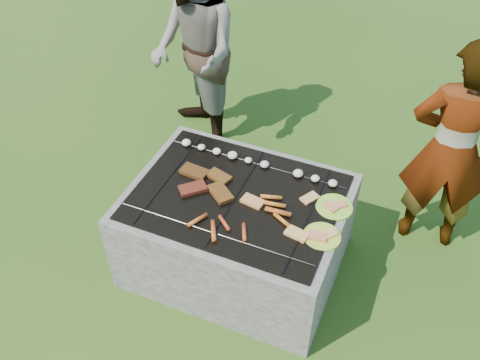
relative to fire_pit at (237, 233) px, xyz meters
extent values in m
plane|color=#1D4411|center=(0.00, 0.00, -0.28)|extent=(60.00, 60.00, 0.00)
cube|color=#9C938A|center=(0.00, 0.41, 0.02)|extent=(1.30, 0.18, 0.60)
cube|color=#A49B92|center=(0.00, -0.41, 0.02)|extent=(1.30, 0.18, 0.60)
cube|color=#9B938A|center=(-0.56, 0.00, 0.02)|extent=(0.18, 0.64, 0.60)
cube|color=gray|center=(0.56, 0.00, 0.02)|extent=(0.18, 0.64, 0.60)
cube|color=black|center=(0.00, 0.00, -0.04)|extent=(0.94, 0.64, 0.48)
sphere|color=#FF5914|center=(0.00, 0.00, 0.18)|extent=(0.10, 0.10, 0.10)
cube|color=black|center=(0.00, 0.00, 0.32)|extent=(1.20, 0.90, 0.01)
cylinder|color=black|center=(-0.45, 0.00, 0.33)|extent=(0.01, 0.88, 0.01)
cylinder|color=black|center=(0.00, 0.00, 0.33)|extent=(0.01, 0.88, 0.01)
cylinder|color=black|center=(0.45, 0.00, 0.33)|extent=(0.01, 0.88, 0.01)
cylinder|color=black|center=(0.00, -0.32, 0.33)|extent=(1.18, 0.01, 0.01)
cylinder|color=black|center=(0.00, 0.32, 0.33)|extent=(1.18, 0.01, 0.01)
ellipsoid|color=white|center=(-0.50, 0.31, 0.35)|extent=(0.06, 0.06, 0.04)
ellipsoid|color=#EDE2C9|center=(-0.39, 0.31, 0.35)|extent=(0.05, 0.05, 0.04)
ellipsoid|color=white|center=(-0.28, 0.31, 0.35)|extent=(0.05, 0.05, 0.04)
ellipsoid|color=beige|center=(-0.16, 0.31, 0.35)|extent=(0.06, 0.06, 0.04)
ellipsoid|color=beige|center=(-0.05, 0.31, 0.35)|extent=(0.05, 0.05, 0.03)
ellipsoid|color=beige|center=(0.06, 0.31, 0.35)|extent=(0.06, 0.06, 0.04)
ellipsoid|color=beige|center=(0.28, 0.31, 0.35)|extent=(0.06, 0.06, 0.04)
ellipsoid|color=beige|center=(0.39, 0.31, 0.35)|extent=(0.05, 0.05, 0.04)
ellipsoid|color=beige|center=(0.50, 0.31, 0.35)|extent=(0.06, 0.06, 0.04)
cube|color=brown|center=(-0.33, 0.09, 0.34)|extent=(0.18, 0.11, 0.03)
cube|color=#9B5C1C|center=(-0.17, 0.11, 0.34)|extent=(0.17, 0.12, 0.02)
cube|color=maroon|center=(-0.27, -0.05, 0.34)|extent=(0.18, 0.18, 0.02)
cube|color=#93541A|center=(-0.10, -0.02, 0.34)|extent=(0.20, 0.18, 0.03)
cylinder|color=orange|center=(0.20, 0.06, 0.34)|extent=(0.13, 0.06, 0.02)
cylinder|color=#C87021|center=(0.24, 0.01, 0.34)|extent=(0.14, 0.04, 0.02)
cylinder|color=orange|center=(0.28, -0.04, 0.34)|extent=(0.16, 0.04, 0.03)
cylinder|color=orange|center=(0.32, -0.09, 0.34)|extent=(0.12, 0.08, 0.02)
cylinder|color=#CF5822|center=(0.03, -0.24, 0.34)|extent=(0.11, 0.09, 0.02)
cylinder|color=#BF561F|center=(0.16, -0.26, 0.34)|extent=(0.08, 0.12, 0.02)
cylinder|color=orange|center=(-0.12, -0.28, 0.34)|extent=(0.08, 0.13, 0.03)
cylinder|color=#C25120|center=(0.00, -0.32, 0.34)|extent=(0.09, 0.14, 0.03)
cube|color=tan|center=(0.11, -0.01, 0.34)|extent=(0.14, 0.10, 0.02)
cube|color=#E0B272|center=(0.43, -0.15, 0.34)|extent=(0.14, 0.10, 0.02)
cube|color=#F1B17B|center=(0.41, 0.15, 0.34)|extent=(0.11, 0.13, 0.01)
cylinder|color=#E4F43A|center=(0.56, 0.14, 0.32)|extent=(0.28, 0.28, 0.01)
cube|color=tan|center=(0.54, 0.12, 0.34)|extent=(0.10, 0.09, 0.01)
cube|color=tan|center=(0.59, 0.16, 0.34)|extent=(0.09, 0.09, 0.01)
cylinder|color=yellow|center=(0.56, -0.11, 0.32)|extent=(0.25, 0.25, 0.01)
cube|color=tan|center=(0.54, -0.13, 0.34)|extent=(0.11, 0.08, 0.02)
cube|color=#F8CC7F|center=(0.59, -0.09, 0.34)|extent=(0.10, 0.11, 0.02)
imported|color=gray|center=(1.11, 0.75, 0.48)|extent=(0.60, 0.44, 1.52)
imported|color=#A29987|center=(-0.83, 1.11, 0.54)|extent=(1.00, 1.00, 1.64)
camera|label=1|loc=(0.91, -2.09, 2.56)|focal=40.00mm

